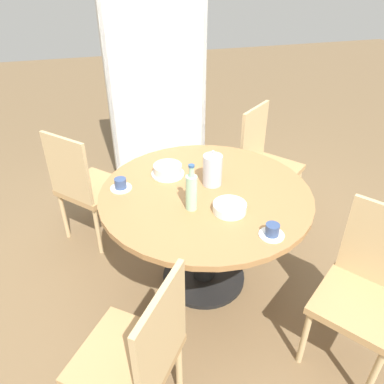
% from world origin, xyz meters
% --- Properties ---
extents(ground_plane, '(14.00, 14.00, 0.00)m').
position_xyz_m(ground_plane, '(0.00, 0.00, 0.00)').
color(ground_plane, brown).
extents(dining_table, '(1.30, 1.30, 0.74)m').
position_xyz_m(dining_table, '(0.00, 0.00, 0.58)').
color(dining_table, black).
rests_on(dining_table, ground_plane).
extents(chair_a, '(0.59, 0.59, 0.94)m').
position_xyz_m(chair_a, '(0.74, 0.67, 0.49)').
color(chair_a, tan).
rests_on(chair_a, ground_plane).
extents(chair_b, '(0.59, 0.59, 0.94)m').
position_xyz_m(chair_b, '(-0.73, 0.68, 0.49)').
color(chair_b, tan).
rests_on(chair_b, ground_plane).
extents(chair_c, '(0.59, 0.59, 0.94)m').
position_xyz_m(chair_c, '(-0.56, -0.83, 0.49)').
color(chair_c, tan).
rests_on(chair_c, ground_plane).
extents(chair_d, '(0.59, 0.59, 0.94)m').
position_xyz_m(chair_d, '(0.65, -0.76, 0.49)').
color(chair_d, tan).
rests_on(chair_d, ground_plane).
extents(bookshelf, '(0.89, 0.28, 1.92)m').
position_xyz_m(bookshelf, '(-0.00, 1.55, 0.95)').
color(bookshelf, silver).
rests_on(bookshelf, ground_plane).
extents(coffee_pot, '(0.12, 0.12, 0.24)m').
position_xyz_m(coffee_pot, '(0.07, 0.07, 0.84)').
color(coffee_pot, silver).
rests_on(coffee_pot, dining_table).
extents(water_bottle, '(0.07, 0.07, 0.28)m').
position_xyz_m(water_bottle, '(-0.13, -0.15, 0.85)').
color(water_bottle, '#99C6A3').
rests_on(water_bottle, dining_table).
extents(cake_main, '(0.21, 0.21, 0.07)m').
position_xyz_m(cake_main, '(-0.18, 0.26, 0.77)').
color(cake_main, white).
rests_on(cake_main, dining_table).
extents(cup_a, '(0.13, 0.13, 0.07)m').
position_xyz_m(cup_a, '(0.21, -0.49, 0.77)').
color(cup_a, white).
rests_on(cup_a, dining_table).
extents(cup_b, '(0.13, 0.13, 0.07)m').
position_xyz_m(cup_b, '(-0.50, 0.17, 0.77)').
color(cup_b, white).
rests_on(cup_b, dining_table).
extents(plate_stack, '(0.19, 0.19, 0.05)m').
position_xyz_m(plate_stack, '(0.07, -0.23, 0.76)').
color(plate_stack, white).
rests_on(plate_stack, dining_table).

